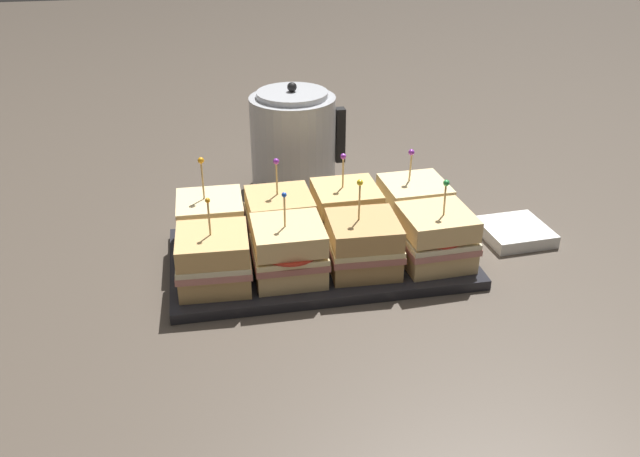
{
  "coord_description": "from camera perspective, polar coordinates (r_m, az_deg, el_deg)",
  "views": [
    {
      "loc": [
        -0.2,
        -1.03,
        0.62
      ],
      "look_at": [
        0.0,
        0.0,
        0.07
      ],
      "focal_mm": 38.0,
      "sensor_mm": 36.0,
      "label": 1
    }
  ],
  "objects": [
    {
      "name": "sandwich_front_center_left",
      "position": [
        1.12,
        -2.66,
        -1.92
      ],
      "size": [
        0.12,
        0.13,
        0.16
      ],
      "color": "#DBB77A",
      "rests_on": "serving_platter"
    },
    {
      "name": "sandwich_back_center_right",
      "position": [
        1.25,
        2.2,
        1.47
      ],
      "size": [
        0.12,
        0.12,
        0.16
      ],
      "color": "tan",
      "rests_on": "serving_platter"
    },
    {
      "name": "sandwich_front_center_right",
      "position": [
        1.14,
        3.64,
        -1.34
      ],
      "size": [
        0.12,
        0.12,
        0.16
      ],
      "color": "tan",
      "rests_on": "serving_platter"
    },
    {
      "name": "napkin_stack",
      "position": [
        1.34,
        16.07,
        -0.28
      ],
      "size": [
        0.13,
        0.13,
        0.02
      ],
      "color": "white",
      "rests_on": "ground_plane"
    },
    {
      "name": "sandwich_back_far_right",
      "position": [
        1.28,
        7.89,
        1.89
      ],
      "size": [
        0.12,
        0.12,
        0.16
      ],
      "color": "beige",
      "rests_on": "serving_platter"
    },
    {
      "name": "kettle_steel",
      "position": [
        1.48,
        -2.25,
        7.4
      ],
      "size": [
        0.21,
        0.18,
        0.23
      ],
      "color": "#B7BABF",
      "rests_on": "ground_plane"
    },
    {
      "name": "serving_platter",
      "position": [
        1.21,
        0.0,
        -2.49
      ],
      "size": [
        0.53,
        0.29,
        0.02
      ],
      "color": "#232328",
      "rests_on": "ground_plane"
    },
    {
      "name": "sandwich_front_far_left",
      "position": [
        1.11,
        -8.96,
        -2.57
      ],
      "size": [
        0.12,
        0.12,
        0.16
      ],
      "color": "tan",
      "rests_on": "serving_platter"
    },
    {
      "name": "sandwich_back_far_left",
      "position": [
        1.22,
        -9.16,
        0.4
      ],
      "size": [
        0.12,
        0.12,
        0.17
      ],
      "color": "beige",
      "rests_on": "serving_platter"
    },
    {
      "name": "sandwich_back_center_left",
      "position": [
        1.23,
        -3.41,
        0.88
      ],
      "size": [
        0.12,
        0.12,
        0.16
      ],
      "color": "tan",
      "rests_on": "serving_platter"
    },
    {
      "name": "sandwich_front_far_right",
      "position": [
        1.17,
        9.7,
        -0.75
      ],
      "size": [
        0.13,
        0.13,
        0.16
      ],
      "color": "#DBB77A",
      "rests_on": "serving_platter"
    },
    {
      "name": "ground_plane",
      "position": [
        1.21,
        0.0,
        -2.85
      ],
      "size": [
        6.0,
        6.0,
        0.0
      ],
      "primitive_type": "plane",
      "color": "#4C4238"
    }
  ]
}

